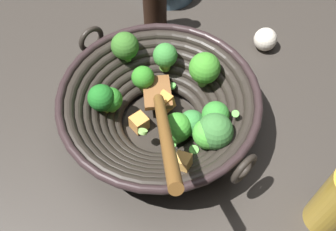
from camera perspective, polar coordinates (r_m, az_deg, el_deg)
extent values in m
plane|color=#332D28|center=(0.72, -1.19, -1.49)|extent=(4.00, 4.00, 0.00)
cylinder|color=black|center=(0.71, -1.20, -1.28)|extent=(0.13, 0.13, 0.01)
torus|color=black|center=(0.70, -1.22, -0.62)|extent=(0.18, 0.18, 0.02)
torus|color=black|center=(0.69, -1.23, -0.17)|extent=(0.20, 0.20, 0.02)
torus|color=black|center=(0.68, -1.25, 0.29)|extent=(0.23, 0.23, 0.02)
torus|color=black|center=(0.67, -1.26, 0.76)|extent=(0.25, 0.25, 0.02)
torus|color=black|center=(0.67, -1.28, 1.24)|extent=(0.28, 0.28, 0.02)
torus|color=black|center=(0.66, -1.30, 1.73)|extent=(0.30, 0.30, 0.02)
torus|color=black|center=(0.65, -1.31, 2.24)|extent=(0.33, 0.33, 0.02)
torus|color=#2B1F20|center=(0.64, -1.33, 2.76)|extent=(0.34, 0.34, 0.01)
torus|color=black|center=(0.74, -11.20, 10.92)|extent=(0.05, 0.04, 0.05)
torus|color=black|center=(0.58, 11.10, -7.72)|extent=(0.05, 0.04, 0.05)
cylinder|color=#7AAE3E|center=(0.64, 6.63, -3.73)|extent=(0.03, 0.03, 0.02)
sphere|color=#387434|center=(0.62, 6.91, -2.31)|extent=(0.06, 0.06, 0.06)
cylinder|color=#6DB346|center=(0.71, 5.20, 5.20)|extent=(0.02, 0.02, 0.02)
sphere|color=#3E8E29|center=(0.68, 5.41, 6.95)|extent=(0.06, 0.06, 0.06)
cylinder|color=#7CAB4E|center=(0.64, 5.66, -4.03)|extent=(0.02, 0.02, 0.02)
sphere|color=green|center=(0.62, 5.89, -2.69)|extent=(0.05, 0.05, 0.05)
cylinder|color=#77BD4A|center=(0.69, 3.42, -2.22)|extent=(0.02, 0.02, 0.01)
sphere|color=#347C37|center=(0.67, 3.53, -1.12)|extent=(0.05, 0.05, 0.05)
cylinder|color=#88B950|center=(0.69, -9.45, 1.18)|extent=(0.02, 0.02, 0.02)
sphere|color=#1D6A21|center=(0.66, -9.79, 2.59)|extent=(0.05, 0.05, 0.05)
cylinder|color=#6F9F49|center=(0.69, -8.26, 1.21)|extent=(0.02, 0.02, 0.01)
sphere|color=#2D8425|center=(0.67, -8.50, 2.34)|extent=(0.04, 0.04, 0.04)
cylinder|color=#70AE4D|center=(0.68, 1.27, -3.12)|extent=(0.03, 0.03, 0.02)
sphere|color=green|center=(0.65, 1.32, -1.78)|extent=(0.05, 0.05, 0.05)
cylinder|color=#619737|center=(0.73, -0.40, 7.39)|extent=(0.03, 0.02, 0.02)
sphere|color=#388436|center=(0.71, -0.41, 8.84)|extent=(0.04, 0.04, 0.04)
cylinder|color=#63AC41|center=(0.66, 6.73, -1.34)|extent=(0.02, 0.02, 0.02)
sphere|color=#35872F|center=(0.64, 7.00, 0.08)|extent=(0.05, 0.05, 0.05)
cylinder|color=#7AAF4B|center=(0.73, -6.15, 8.65)|extent=(0.02, 0.02, 0.01)
sphere|color=#356B24|center=(0.71, -6.35, 10.12)|extent=(0.05, 0.05, 0.05)
cylinder|color=#78AB47|center=(0.73, -3.59, 4.29)|extent=(0.03, 0.02, 0.02)
sphere|color=#2F7F22|center=(0.71, -3.70, 5.62)|extent=(0.04, 0.04, 0.04)
cube|color=gold|center=(0.59, 2.15, -6.88)|extent=(0.03, 0.04, 0.03)
cube|color=orange|center=(0.70, -0.52, 2.00)|extent=(0.04, 0.04, 0.03)
cube|color=#DB8D42|center=(0.69, -4.31, -0.87)|extent=(0.04, 0.04, 0.03)
cube|color=#DBB361|center=(0.67, 7.42, -0.27)|extent=(0.03, 0.03, 0.03)
cylinder|color=#99D166|center=(0.65, -3.73, -2.36)|extent=(0.02, 0.02, 0.01)
cylinder|color=#6BC651|center=(0.65, 0.71, -4.36)|extent=(0.01, 0.01, 0.01)
cylinder|color=#56B247|center=(0.72, 0.58, 4.33)|extent=(0.02, 0.02, 0.01)
cylinder|color=#6BC651|center=(0.67, -8.99, 1.73)|extent=(0.02, 0.02, 0.01)
cylinder|color=#56B247|center=(0.69, 5.38, 7.02)|extent=(0.02, 0.02, 0.00)
cylinder|color=#56B247|center=(0.71, -3.97, 5.84)|extent=(0.02, 0.02, 0.01)
cylinder|color=#6BC651|center=(0.63, 3.82, -5.08)|extent=(0.02, 0.02, 0.01)
cylinder|color=#6BC651|center=(0.63, 9.87, 0.27)|extent=(0.01, 0.02, 0.01)
cylinder|color=#56B247|center=(0.70, 5.80, 6.67)|extent=(0.02, 0.02, 0.01)
cube|color=brown|center=(0.70, -1.60, 3.43)|extent=(0.06, 0.08, 0.01)
cylinder|color=brown|center=(0.54, -0.42, -2.64)|extent=(0.05, 0.24, 0.17)
cylinder|color=black|center=(0.83, -1.95, 15.76)|extent=(0.05, 0.05, 0.13)
sphere|color=silver|center=(0.84, 14.11, 10.81)|extent=(0.05, 0.05, 0.05)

